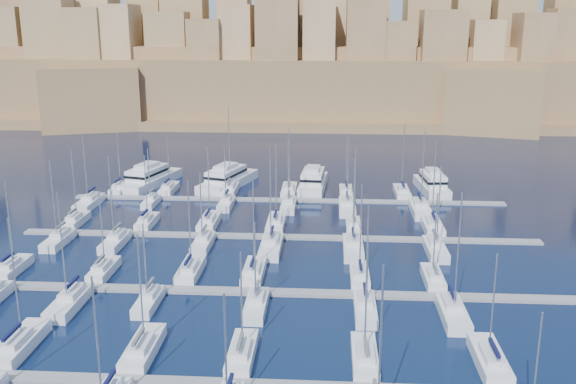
# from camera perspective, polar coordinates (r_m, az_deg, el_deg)

# --- Properties ---
(ground) EXTENTS (600.00, 600.00, 0.00)m
(ground) POSITION_cam_1_polar(r_m,az_deg,el_deg) (95.01, -1.40, -6.07)
(ground) COLOR black
(ground) RESTS_ON ground
(pontoon_mid_near) EXTENTS (84.00, 2.00, 0.40)m
(pontoon_mid_near) POSITION_cam_1_polar(r_m,az_deg,el_deg) (83.89, -2.12, -8.88)
(pontoon_mid_near) COLOR slate
(pontoon_mid_near) RESTS_ON ground
(pontoon_mid_far) EXTENTS (84.00, 2.00, 0.40)m
(pontoon_mid_far) POSITION_cam_1_polar(r_m,az_deg,el_deg) (104.30, -0.92, -4.00)
(pontoon_mid_far) COLOR slate
(pontoon_mid_far) RESTS_ON ground
(pontoon_far) EXTENTS (84.00, 2.00, 0.40)m
(pontoon_far) POSITION_cam_1_polar(r_m,az_deg,el_deg) (125.25, -0.13, -0.73)
(pontoon_far) COLOR slate
(pontoon_far) RESTS_ON ground
(sailboat_1) EXTENTS (2.88, 9.61, 14.94)m
(sailboat_1) POSITION_cam_1_polar(r_m,az_deg,el_deg) (76.00, -22.75, -12.32)
(sailboat_1) COLOR silver
(sailboat_1) RESTS_ON ground
(sailboat_2) EXTENTS (2.77, 9.24, 13.59)m
(sailboat_2) POSITION_cam_1_polar(r_m,az_deg,el_deg) (71.12, -12.78, -13.41)
(sailboat_2) COLOR silver
(sailboat_2) RESTS_ON ground
(sailboat_3) EXTENTS (2.58, 8.61, 11.98)m
(sailboat_3) POSITION_cam_1_polar(r_m,az_deg,el_deg) (68.78, -4.13, -14.11)
(sailboat_3) COLOR silver
(sailboat_3) RESTS_ON ground
(sailboat_4) EXTENTS (2.59, 8.63, 13.45)m
(sailboat_4) POSITION_cam_1_polar(r_m,az_deg,el_deg) (68.36, 6.82, -14.37)
(sailboat_4) COLOR silver
(sailboat_4) RESTS_ON ground
(sailboat_5) EXTENTS (2.78, 9.26, 12.28)m
(sailboat_5) POSITION_cam_1_polar(r_m,az_deg,el_deg) (70.54, 17.49, -14.03)
(sailboat_5) COLOR silver
(sailboat_5) RESTS_ON ground
(sailboat_12) EXTENTS (2.41, 8.04, 13.35)m
(sailboat_12) POSITION_cam_1_polar(r_m,az_deg,el_deg) (98.14, -23.27, -6.19)
(sailboat_12) COLOR silver
(sailboat_12) RESTS_ON ground
(sailboat_13) EXTENTS (2.42, 8.06, 12.13)m
(sailboat_13) POSITION_cam_1_polar(r_m,az_deg,el_deg) (93.09, -16.07, -6.66)
(sailboat_13) COLOR silver
(sailboat_13) RESTS_ON ground
(sailboat_14) EXTENTS (2.78, 9.26, 13.67)m
(sailboat_14) POSITION_cam_1_polar(r_m,az_deg,el_deg) (90.34, -8.67, -6.88)
(sailboat_14) COLOR silver
(sailboat_14) RESTS_ON ground
(sailboat_15) EXTENTS (2.74, 9.14, 14.13)m
(sailboat_15) POSITION_cam_1_polar(r_m,az_deg,el_deg) (88.87, -3.06, -7.10)
(sailboat_15) COLOR silver
(sailboat_15) RESTS_ON ground
(sailboat_16) EXTENTS (2.52, 8.40, 13.69)m
(sailboat_16) POSITION_cam_1_polar(r_m,az_deg,el_deg) (88.10, 6.38, -7.38)
(sailboat_16) COLOR silver
(sailboat_16) RESTS_ON ground
(sailboat_17) EXTENTS (2.44, 8.12, 12.70)m
(sailboat_17) POSITION_cam_1_polar(r_m,az_deg,el_deg) (89.03, 12.77, -7.44)
(sailboat_17) COLOR silver
(sailboat_17) RESTS_ON ground
(sailboat_19) EXTENTS (2.85, 9.52, 15.13)m
(sailboat_19) POSITION_cam_1_polar(r_m,az_deg,el_deg) (84.23, -18.85, -9.21)
(sailboat_19) COLOR silver
(sailboat_19) RESTS_ON ground
(sailboat_20) EXTENTS (2.31, 7.72, 11.20)m
(sailboat_20) POSITION_cam_1_polar(r_m,az_deg,el_deg) (81.92, -12.28, -9.46)
(sailboat_20) COLOR silver
(sailboat_20) RESTS_ON ground
(sailboat_21) EXTENTS (2.52, 8.39, 11.73)m
(sailboat_21) POSITION_cam_1_polar(r_m,az_deg,el_deg) (79.12, -2.85, -10.01)
(sailboat_21) COLOR silver
(sailboat_21) RESTS_ON ground
(sailboat_22) EXTENTS (2.58, 8.60, 14.09)m
(sailboat_22) POSITION_cam_1_polar(r_m,az_deg,el_deg) (78.71, 6.86, -10.23)
(sailboat_22) COLOR silver
(sailboat_22) RESTS_ON ground
(sailboat_23) EXTENTS (2.85, 9.50, 15.96)m
(sailboat_23) POSITION_cam_1_polar(r_m,az_deg,el_deg) (79.59, 14.43, -10.30)
(sailboat_23) COLOR silver
(sailboat_23) RESTS_ON ground
(sailboat_24) EXTENTS (2.43, 8.09, 13.51)m
(sailboat_24) POSITION_cam_1_polar(r_m,az_deg,el_deg) (116.87, -18.34, -2.40)
(sailboat_24) COLOR silver
(sailboat_24) RESTS_ON ground
(sailboat_25) EXTENTS (2.43, 8.12, 12.59)m
(sailboat_25) POSITION_cam_1_polar(r_m,az_deg,el_deg) (112.84, -12.42, -2.60)
(sailboat_25) COLOR silver
(sailboat_25) RESTS_ON ground
(sailboat_26) EXTENTS (2.85, 9.50, 13.92)m
(sailboat_26) POSITION_cam_1_polar(r_m,az_deg,el_deg) (111.02, -7.01, -2.63)
(sailboat_26) COLOR silver
(sailboat_26) RESTS_ON ground
(sailboat_27) EXTENTS (2.87, 9.58, 14.71)m
(sailboat_27) POSITION_cam_1_polar(r_m,az_deg,el_deg) (109.55, -1.07, -2.75)
(sailboat_27) COLOR silver
(sailboat_27) RESTS_ON ground
(sailboat_28) EXTENTS (2.39, 7.98, 12.59)m
(sailboat_28) POSITION_cam_1_polar(r_m,az_deg,el_deg) (108.56, 5.83, -3.02)
(sailboat_28) COLOR silver
(sailboat_28) RESTS_ON ground
(sailboat_29) EXTENTS (3.02, 10.07, 15.48)m
(sailboat_29) POSITION_cam_1_polar(r_m,az_deg,el_deg) (110.86, 12.68, -2.91)
(sailboat_29) COLOR silver
(sailboat_29) RESTS_ON ground
(sailboat_30) EXTENTS (2.61, 8.68, 13.88)m
(sailboat_30) POSITION_cam_1_polar(r_m,az_deg,el_deg) (107.51, -19.72, -4.02)
(sailboat_30) COLOR silver
(sailboat_30) RESTS_ON ground
(sailboat_31) EXTENTS (2.69, 8.98, 14.75)m
(sailboat_31) POSITION_cam_1_polar(r_m,az_deg,el_deg) (104.11, -15.09, -4.25)
(sailboat_31) COLOR silver
(sailboat_31) RESTS_ON ground
(sailboat_32) EXTENTS (2.54, 8.48, 12.38)m
(sailboat_32) POSITION_cam_1_polar(r_m,az_deg,el_deg) (100.82, -7.56, -4.50)
(sailboat_32) COLOR silver
(sailboat_32) RESTS_ON ground
(sailboat_33) EXTENTS (3.09, 10.30, 16.50)m
(sailboat_33) POSITION_cam_1_polar(r_m,az_deg,el_deg) (98.49, -1.50, -4.81)
(sailboat_33) COLOR silver
(sailboat_33) RESTS_ON ground
(sailboat_34) EXTENTS (2.99, 9.96, 16.45)m
(sailboat_34) POSITION_cam_1_polar(r_m,az_deg,el_deg) (98.37, 5.81, -4.92)
(sailboat_34) COLOR silver
(sailboat_34) RESTS_ON ground
(sailboat_35) EXTENTS (2.82, 9.39, 14.04)m
(sailboat_35) POSITION_cam_1_polar(r_m,az_deg,el_deg) (99.93, 12.97, -4.93)
(sailboat_35) COLOR silver
(sailboat_35) RESTS_ON ground
(sailboat_36) EXTENTS (2.42, 8.08, 12.86)m
(sailboat_36) POSITION_cam_1_polar(r_m,az_deg,el_deg) (136.48, -14.72, 0.32)
(sailboat_36) COLOR silver
(sailboat_36) RESTS_ON ground
(sailboat_37) EXTENTS (2.59, 8.65, 12.06)m
(sailboat_37) POSITION_cam_1_polar(r_m,az_deg,el_deg) (133.91, -10.54, 0.28)
(sailboat_37) COLOR silver
(sailboat_37) RESTS_ON ground
(sailboat_38) EXTENTS (3.15, 10.50, 17.90)m
(sailboat_38) POSITION_cam_1_polar(r_m,az_deg,el_deg) (132.29, -5.20, 0.32)
(sailboat_38) COLOR silver
(sailboat_38) RESTS_ON ground
(sailboat_39) EXTENTS (2.84, 9.46, 13.71)m
(sailboat_39) POSITION_cam_1_polar(r_m,az_deg,el_deg) (130.51, 0.09, 0.16)
(sailboat_39) COLOR silver
(sailboat_39) RESTS_ON ground
(sailboat_40) EXTENTS (2.54, 8.46, 12.76)m
(sailboat_40) POSITION_cam_1_polar(r_m,az_deg,el_deg) (129.85, 5.16, 0.02)
(sailboat_40) COLOR silver
(sailboat_40) RESTS_ON ground
(sailboat_41) EXTENTS (2.79, 9.32, 14.63)m
(sailboat_41) POSITION_cam_1_polar(r_m,az_deg,el_deg) (131.06, 10.09, -0.01)
(sailboat_41) COLOR silver
(sailboat_41) RESTS_ON ground
(sailboat_42) EXTENTS (2.98, 9.94, 14.46)m
(sailboat_42) POSITION_cam_1_polar(r_m,az_deg,el_deg) (127.50, -17.25, -0.88)
(sailboat_42) COLOR silver
(sailboat_42) RESTS_ON ground
(sailboat_43) EXTENTS (2.16, 7.21, 11.41)m
(sailboat_43) POSITION_cam_1_polar(r_m,az_deg,el_deg) (125.12, -12.08, -0.85)
(sailboat_43) COLOR silver
(sailboat_43) RESTS_ON ground
(sailboat_44) EXTENTS (2.41, 8.04, 12.07)m
(sailboat_44) POSITION_cam_1_polar(r_m,az_deg,el_deg) (121.64, -5.52, -1.03)
(sailboat_44) COLOR silver
(sailboat_44) RESTS_ON ground
(sailboat_45) EXTENTS (2.61, 8.68, 13.59)m
(sailboat_45) POSITION_cam_1_polar(r_m,az_deg,el_deg) (120.04, 0.04, -1.17)
(sailboat_45) COLOR silver
(sailboat_45) RESTS_ON ground
(sailboat_46) EXTENTS (2.99, 9.97, 14.65)m
(sailboat_46) POSITION_cam_1_polar(r_m,az_deg,el_deg) (119.27, 5.27, -1.33)
(sailboat_46) COLOR silver
(sailboat_46) RESTS_ON ground
(sailboat_47) EXTENTS (3.25, 10.84, 15.88)m
(sailboat_47) POSITION_cam_1_polar(r_m,az_deg,el_deg) (120.02, 11.66, -1.47)
(sailboat_47) COLOR silver
(sailboat_47) RESTS_ON ground
(motor_yacht_a) EXTENTS (10.24, 19.58, 5.25)m
(motor_yacht_a) POSITION_cam_1_polar(r_m,az_deg,el_deg) (140.06, -12.24, 1.26)
(motor_yacht_a) COLOR silver
(motor_yacht_a) RESTS_ON ground
(motor_yacht_b) EXTENTS (11.15, 19.77, 5.25)m
(motor_yacht_b) POSITION_cam_1_polar(r_m,az_deg,el_deg) (136.54, -5.42, 1.19)
(motor_yacht_b) COLOR silver
(motor_yacht_b) RESTS_ON ground
(motor_yacht_c) EXTENTS (6.03, 16.78, 5.25)m
(motor_yacht_c) POSITION_cam_1_polar(r_m,az_deg,el_deg) (133.75, 2.23, 0.95)
(motor_yacht_c) COLOR silver
(motor_yacht_c) RESTS_ON ground
(motor_yacht_d) EXTENTS (5.77, 15.47, 5.25)m
(motor_yacht_d) POSITION_cam_1_polar(r_m,az_deg,el_deg) (134.81, 12.68, 0.70)
(motor_yacht_d) COLOR silver
(motor_yacht_d) RESTS_ON ground
(fortified_city) EXTENTS (460.00, 108.95, 59.52)m
(fortified_city) POSITION_cam_1_polar(r_m,az_deg,el_deg) (244.48, 1.76, 10.43)
(fortified_city) COLOR brown
(fortified_city) RESTS_ON ground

